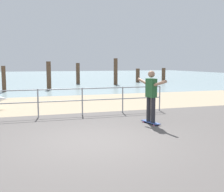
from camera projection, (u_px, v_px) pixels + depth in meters
ground_plane at (104, 154)px, 6.05m from camera, size 24.00×10.00×0.04m
beach_strip at (59, 104)px, 13.63m from camera, size 24.00×6.00×0.04m
sea_surface at (36, 77)px, 40.15m from camera, size 72.00×50.00×0.04m
railing_fence at (14, 100)px, 9.74m from camera, size 11.35×0.05×1.05m
skateboard at (151, 122)px, 9.02m from camera, size 0.35×0.82×0.08m
skateboarder at (151, 93)px, 8.91m from camera, size 0.37×1.44×1.65m
groyne_post_1 at (4, 79)px, 18.96m from camera, size 0.27×0.27×1.78m
groyne_post_2 at (49, 76)px, 20.63m from camera, size 0.33×0.33×2.09m
groyne_post_3 at (78, 74)px, 26.11m from camera, size 0.35×0.35×1.97m
groyne_post_4 at (116, 72)px, 25.14m from camera, size 0.35×0.35×2.39m
groyne_post_5 at (138, 76)px, 28.17m from camera, size 0.39×0.39×1.41m
groyne_post_6 at (164, 75)px, 29.39m from camera, size 0.39×0.39×1.45m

